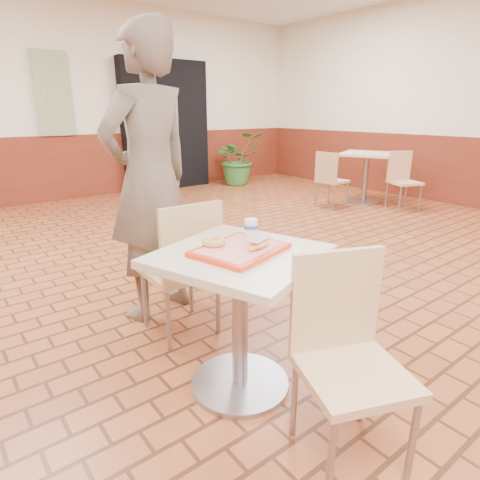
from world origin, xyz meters
TOP-DOWN VIEW (x-y plane):
  - room_shell at (0.00, 0.00)m, footprint 8.01×10.01m
  - wainscot_band at (0.00, 0.00)m, footprint 8.00×10.00m
  - corridor_doorway at (1.20, 4.88)m, footprint 1.60×0.22m
  - promo_poster at (-0.60, 4.94)m, footprint 0.50×0.03m
  - main_table at (-1.20, -0.34)m, footprint 0.70×0.70m
  - chair_main_front at (-1.10, -0.90)m, footprint 0.51×0.51m
  - chair_main_back at (-1.16, 0.26)m, footprint 0.41×0.41m
  - customer at (-1.15, 0.68)m, footprint 0.78×0.61m
  - serving_tray at (-1.20, -0.34)m, footprint 0.41×0.32m
  - ring_donut at (-1.28, -0.24)m, footprint 0.12×0.12m
  - long_john_donut at (-1.14, -0.40)m, footprint 0.15×0.11m
  - paper_cup at (-1.04, -0.23)m, footprint 0.07×0.07m
  - second_table at (3.03, 1.95)m, footprint 0.72×0.72m
  - chair_second_left at (2.30, 2.05)m, footprint 0.40×0.40m
  - chair_second_front at (3.09, 1.38)m, footprint 0.50×0.50m
  - potted_plant at (2.44, 4.40)m, footprint 0.98×0.87m

SIDE VIEW (x-z plane):
  - chair_second_left at x=2.30m, z-range 0.05..0.85m
  - chair_second_front at x=3.09m, z-range 0.05..0.86m
  - chair_main_front at x=-1.10m, z-range 0.05..0.90m
  - chair_main_back at x=-1.16m, z-range 0.05..0.92m
  - potted_plant at x=2.44m, z-range 0.00..0.98m
  - main_table at x=-1.20m, z-range 0.13..0.87m
  - wainscot_band at x=0.00m, z-range 0.00..1.00m
  - second_table at x=3.03m, z-range 0.13..0.89m
  - serving_tray at x=-1.20m, z-range 0.74..0.76m
  - ring_donut at x=-1.28m, z-range 0.76..0.80m
  - long_john_donut at x=-1.14m, z-range 0.76..0.81m
  - paper_cup at x=-1.04m, z-range 0.77..0.85m
  - customer at x=-1.15m, z-range 0.00..1.90m
  - corridor_doorway at x=1.20m, z-range 0.00..2.20m
  - room_shell at x=0.00m, z-range 0.00..3.00m
  - promo_poster at x=-0.60m, z-range 1.00..2.20m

